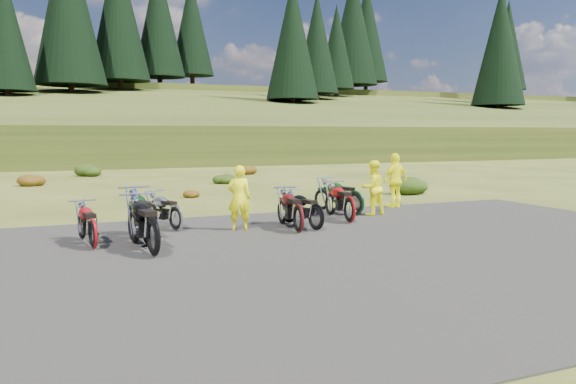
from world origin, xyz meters
name	(u,v)px	position (x,y,z in m)	size (l,w,h in m)	color
ground	(293,238)	(0.00, 0.00, 0.00)	(300.00, 300.00, 0.00)	#3C4416
gravel_pad	(331,255)	(0.00, -2.00, 0.00)	(20.00, 12.00, 0.04)	black
hill_slope	(106,156)	(0.00, 50.00, 0.00)	(300.00, 46.00, 3.00)	#2D3D14
hill_plateau	(80,145)	(0.00, 110.00, 0.00)	(300.00, 90.00, 9.17)	#2D3D14
conifer_21	(5,28)	(-9.00, 50.00, 12.56)	(5.28, 5.28, 14.00)	black
conifer_22	(68,3)	(-3.00, 56.00, 16.77)	(7.92, 7.92, 20.00)	black
conifer_23	(118,11)	(3.00, 62.00, 17.47)	(7.48, 7.48, 19.00)	black
conifer_24	(158,18)	(9.00, 68.00, 18.16)	(7.04, 7.04, 18.00)	black
conifer_25	(191,26)	(15.00, 74.00, 18.66)	(6.60, 6.60, 17.00)	black
conifer_26	(293,38)	(21.00, 49.00, 13.37)	(6.16, 6.16, 16.00)	black
conifer_27	(317,43)	(27.00, 55.00, 14.06)	(5.72, 5.72, 15.00)	black
conifer_28	(336,47)	(33.00, 61.00, 14.76)	(5.28, 5.28, 14.00)	black
conifer_29	(353,27)	(39.00, 67.00, 18.97)	(7.92, 7.92, 20.00)	black
conifer_30	(366,31)	(45.00, 73.00, 19.66)	(7.48, 7.48, 19.00)	black
conifer_31	(500,45)	(51.00, 48.00, 14.18)	(7.04, 7.04, 18.00)	black
conifer_32	(502,49)	(57.00, 54.00, 14.87)	(6.60, 6.60, 17.00)	black
conifer_33	(503,52)	(63.00, 60.00, 15.56)	(6.16, 6.16, 16.00)	black
conifer_34	(505,54)	(69.00, 66.00, 16.26)	(5.72, 5.72, 15.00)	black
conifer_35	(506,56)	(75.00, 72.00, 16.95)	(5.28, 5.28, 14.00)	black
conifer_36	(507,45)	(81.00, 78.00, 20.16)	(7.92, 7.92, 20.00)	black
shrub_2	(31,178)	(-6.20, 16.60, 0.38)	(1.30, 1.30, 0.77)	#6D300D
shrub_3	(90,168)	(-3.30, 21.90, 0.46)	(1.56, 1.56, 0.92)	#1E340D
shrub_4	(190,192)	(-0.40, 9.20, 0.23)	(0.77, 0.77, 0.45)	#6D300D
shrub_5	(223,177)	(2.50, 14.50, 0.31)	(1.03, 1.03, 0.61)	#1E340D
shrub_6	(245,168)	(5.40, 19.80, 0.38)	(1.30, 1.30, 0.77)	#6D300D
shrub_7	(410,182)	(8.30, 7.10, 0.46)	(1.56, 1.56, 0.92)	#1E340D
shrub_8	(397,177)	(11.20, 12.40, 0.23)	(0.77, 0.77, 0.45)	#6D300D
motorcycle_0	(154,258)	(-3.42, -0.87, 0.00)	(2.26, 0.75, 1.19)	black
motorcycle_1	(94,250)	(-4.49, 0.37, 0.00)	(1.85, 0.62, 0.97)	#9C0B12
motorcycle_2	(148,246)	(-3.36, 0.32, 0.00)	(2.33, 0.78, 1.22)	black
motorcycle_3	(176,232)	(-2.41, 1.90, 0.00)	(1.85, 0.62, 0.97)	#A5A6AA
motorcycle_4	(298,234)	(0.36, 0.48, 0.00)	(2.03, 0.68, 1.06)	#520D0E
motorcycle_5	(316,231)	(0.90, 0.61, 0.00)	(1.89, 0.63, 0.99)	black
motorcycle_6	(349,224)	(2.27, 1.33, 0.00)	(2.08, 0.69, 1.09)	#9A0B0B
motorcycle_7	(355,216)	(3.11, 2.51, 0.00)	(2.10, 0.70, 1.10)	black
person_middle	(239,199)	(-0.89, 1.39, 0.83)	(0.60, 0.40, 1.66)	#F1F20C
person_right_a	(373,189)	(3.63, 2.37, 0.82)	(0.80, 0.62, 1.65)	#F1F20C
person_right_b	(396,181)	(5.25, 3.59, 0.90)	(1.06, 0.44, 1.80)	#F1F20C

